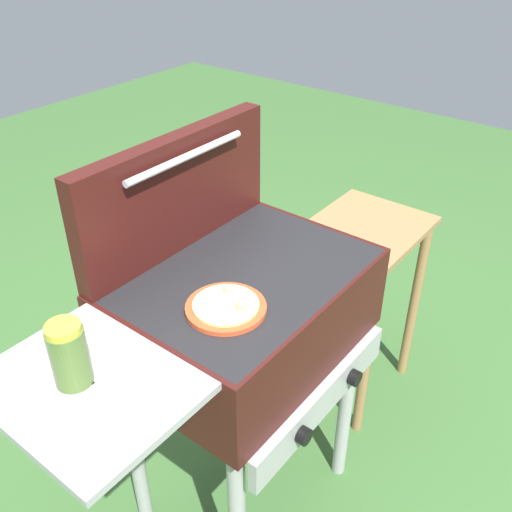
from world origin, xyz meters
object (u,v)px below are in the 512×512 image
at_px(pizza_cheese, 226,307).
at_px(prep_table, 360,276).
at_px(grill, 242,320).
at_px(sauce_jar, 69,354).

bearing_deg(pizza_cheese, prep_table, 4.65).
relative_size(grill, prep_table, 1.31).
relative_size(sauce_jar, prep_table, 0.19).
xyz_separation_m(pizza_cheese, sauce_jar, (-0.35, 0.09, 0.06)).
relative_size(grill, sauce_jar, 6.94).
bearing_deg(grill, sauce_jar, 176.83).
bearing_deg(sauce_jar, pizza_cheese, -14.14).
bearing_deg(prep_table, sauce_jar, 178.91).
distance_m(grill, pizza_cheese, 0.21).
height_order(pizza_cheese, sauce_jar, sauce_jar).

